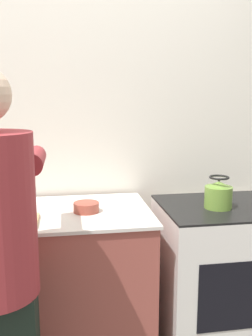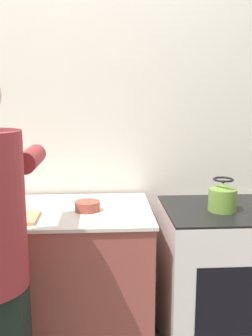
% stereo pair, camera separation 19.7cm
% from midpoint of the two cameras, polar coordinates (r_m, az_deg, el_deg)
% --- Properties ---
extents(wall_back, '(8.00, 0.05, 2.60)m').
position_cam_midpoint_polar(wall_back, '(2.42, -11.25, 5.38)').
color(wall_back, silver).
rests_on(wall_back, ground_plane).
extents(oven, '(0.74, 0.61, 0.89)m').
position_cam_midpoint_polar(oven, '(2.41, 11.94, -15.84)').
color(oven, silver).
rests_on(oven, ground_plane).
extents(kettle, '(0.16, 0.16, 0.18)m').
position_cam_midpoint_polar(kettle, '(2.17, 11.40, -4.04)').
color(kettle, olive).
rests_on(kettle, oven).
extents(bowl_mixing, '(0.14, 0.14, 0.05)m').
position_cam_midpoint_polar(bowl_mixing, '(2.07, -8.81, -5.96)').
color(bowl_mixing, '#9E4738').
rests_on(bowl_mixing, counter).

